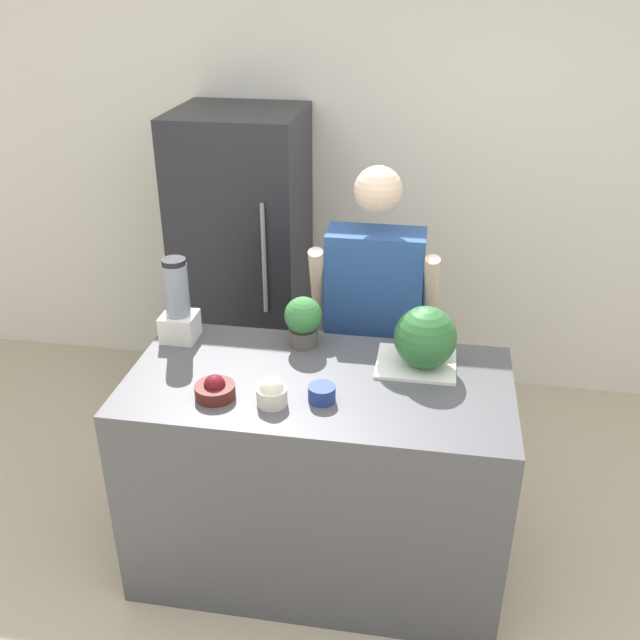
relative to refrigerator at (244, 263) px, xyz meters
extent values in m
plane|color=beige|center=(0.67, -1.74, -0.88)|extent=(14.00, 14.00, 0.00)
cube|color=white|center=(0.67, 0.39, 0.42)|extent=(8.00, 0.06, 2.60)
cube|color=#4C4C51|center=(0.67, -1.34, -0.40)|extent=(1.56, 0.80, 0.96)
cube|color=#232328|center=(0.00, 0.00, 0.00)|extent=(0.70, 0.67, 1.76)
cylinder|color=gray|center=(0.21, -0.35, 0.18)|extent=(0.02, 0.02, 0.61)
cube|color=gray|center=(0.83, -0.70, -0.48)|extent=(0.34, 0.18, 0.80)
cube|color=#284C8C|center=(0.83, -0.70, 0.21)|extent=(0.45, 0.22, 0.57)
sphere|color=beige|center=(0.83, -0.70, 0.68)|extent=(0.22, 0.22, 0.22)
cylinder|color=beige|center=(0.57, -0.74, 0.20)|extent=(0.07, 0.23, 0.48)
cylinder|color=beige|center=(1.09, -0.74, 0.20)|extent=(0.07, 0.23, 0.48)
cube|color=white|center=(1.05, -1.16, 0.09)|extent=(0.33, 0.29, 0.01)
sphere|color=#2D6B33|center=(1.08, -1.18, 0.22)|extent=(0.26, 0.26, 0.26)
cylinder|color=#511E19|center=(0.30, -1.53, 0.10)|extent=(0.16, 0.16, 0.05)
sphere|color=maroon|center=(0.30, -1.53, 0.13)|extent=(0.08, 0.08, 0.08)
cylinder|color=beige|center=(0.53, -1.54, 0.11)|extent=(0.12, 0.12, 0.07)
sphere|color=white|center=(0.53, -1.54, 0.15)|extent=(0.10, 0.10, 0.10)
cylinder|color=navy|center=(0.71, -1.49, 0.11)|extent=(0.11, 0.11, 0.06)
cube|color=silver|center=(0.00, -1.10, 0.14)|extent=(0.15, 0.15, 0.12)
cylinder|color=gray|center=(0.00, -1.10, 0.32)|extent=(0.11, 0.11, 0.24)
cylinder|color=black|center=(0.00, -1.10, 0.45)|extent=(0.10, 0.10, 0.02)
cylinder|color=#514C47|center=(0.56, -1.06, 0.12)|extent=(0.13, 0.13, 0.07)
sphere|color=#387F3D|center=(0.56, -1.06, 0.22)|extent=(0.16, 0.16, 0.16)
camera|label=1|loc=(1.08, -3.76, 1.59)|focal=40.00mm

